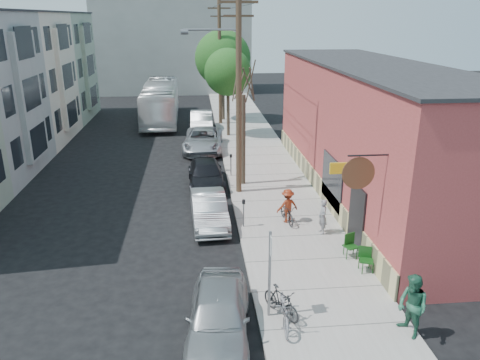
{
  "coord_description": "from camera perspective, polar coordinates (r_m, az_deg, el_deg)",
  "views": [
    {
      "loc": [
        0.33,
        -17.18,
        8.71
      ],
      "look_at": [
        2.31,
        3.33,
        1.5
      ],
      "focal_mm": 35.0,
      "sensor_mm": 36.0,
      "label": 1
    }
  ],
  "objects": [
    {
      "name": "car_3",
      "position": [
        32.09,
        -4.52,
        4.89
      ],
      "size": [
        2.95,
        5.69,
        1.53
      ],
      "primitive_type": "imported",
      "rotation": [
        0.0,
        0.0,
        -0.07
      ],
      "color": "#A5A7AC",
      "rests_on": "ground"
    },
    {
      "name": "car_4",
      "position": [
        37.63,
        -4.71,
        7.09
      ],
      "size": [
        1.76,
        4.9,
        1.61
      ],
      "primitive_type": "imported",
      "rotation": [
        0.0,
        0.0,
        -0.01
      ],
      "color": "#A4A9AC",
      "rests_on": "ground"
    },
    {
      "name": "tree_leafy_mid",
      "position": [
        35.14,
        -1.49,
        12.99
      ],
      "size": [
        3.45,
        3.45,
        6.46
      ],
      "color": "#44392C",
      "rests_on": "sidewalk"
    },
    {
      "name": "tree_bare",
      "position": [
        24.71,
        0.4,
        4.84
      ],
      "size": [
        0.24,
        0.24,
        4.8
      ],
      "color": "#44392C",
      "rests_on": "sidewalk"
    },
    {
      "name": "patio_chair_b",
      "position": [
        17.33,
        15.16,
        -9.4
      ],
      "size": [
        0.64,
        0.64,
        0.88
      ],
      "primitive_type": null,
      "rotation": [
        0.0,
        0.0,
        -0.33
      ],
      "color": "#134413",
      "rests_on": "sidewalk"
    },
    {
      "name": "apartment_row",
      "position": [
        33.74,
        -27.07,
        10.05
      ],
      "size": [
        6.3,
        32.0,
        9.0
      ],
      "color": "#94A088",
      "rests_on": "ground"
    },
    {
      "name": "sign_post",
      "position": [
        13.89,
        3.65,
        -10.45
      ],
      "size": [
        0.07,
        0.45,
        2.8
      ],
      "color": "slate",
      "rests_on": "sidewalk"
    },
    {
      "name": "car_1",
      "position": [
        20.64,
        -3.78,
        -3.61
      ],
      "size": [
        1.69,
        4.3,
        1.39
      ],
      "primitive_type": "imported",
      "rotation": [
        0.0,
        0.0,
        0.05
      ],
      "color": "#9EA2A5",
      "rests_on": "ground"
    },
    {
      "name": "ground",
      "position": [
        19.27,
        -5.95,
        -7.71
      ],
      "size": [
        120.0,
        120.0,
        0.0
      ],
      "primitive_type": "plane",
      "color": "black"
    },
    {
      "name": "cyclist",
      "position": [
        20.55,
        5.81,
        -3.13
      ],
      "size": [
        1.1,
        0.82,
        1.53
      ],
      "primitive_type": "imported",
      "rotation": [
        0.0,
        0.0,
        3.42
      ],
      "color": "maroon",
      "rests_on": "sidewalk"
    },
    {
      "name": "bus",
      "position": [
        42.1,
        -9.66,
        9.41
      ],
      "size": [
        3.03,
        12.15,
        3.37
      ],
      "primitive_type": "imported",
      "rotation": [
        0.0,
        0.0,
        0.02
      ],
      "color": "white",
      "rests_on": "ground"
    },
    {
      "name": "car_2",
      "position": [
        25.25,
        -4.16,
        0.65
      ],
      "size": [
        2.0,
        4.65,
        1.34
      ],
      "primitive_type": "imported",
      "rotation": [
        0.0,
        0.0,
        0.03
      ],
      "color": "black",
      "rests_on": "ground"
    },
    {
      "name": "patron_grey",
      "position": [
        19.7,
        10.04,
        -4.42
      ],
      "size": [
        0.38,
        0.56,
        1.49
      ],
      "primitive_type": "imported",
      "rotation": [
        0.0,
        0.0,
        -1.53
      ],
      "color": "gray",
      "rests_on": "sidewalk"
    },
    {
      "name": "sidewalk",
      "position": [
        29.74,
        2.3,
        2.38
      ],
      "size": [
        4.5,
        58.0,
        0.15
      ],
      "primitive_type": "cube",
      "color": "#A9A39C",
      "rests_on": "ground"
    },
    {
      "name": "parking_meter_far",
      "position": [
        26.46,
        -1.11,
        2.3
      ],
      "size": [
        0.14,
        0.14,
        1.24
      ],
      "color": "slate",
      "rests_on": "sidewalk"
    },
    {
      "name": "utility_pole_near",
      "position": [
        22.95,
        -0.31,
        11.0
      ],
      "size": [
        3.57,
        0.28,
        10.0
      ],
      "color": "#503A28",
      "rests_on": "sidewalk"
    },
    {
      "name": "cyclist_bike",
      "position": [
        20.68,
        5.78,
        -4.0
      ],
      "size": [
        0.77,
        1.67,
        0.85
      ],
      "primitive_type": "imported",
      "rotation": [
        0.0,
        0.0,
        0.13
      ],
      "color": "black",
      "rests_on": "sidewalk"
    },
    {
      "name": "patron_green",
      "position": [
        14.33,
        20.27,
        -14.22
      ],
      "size": [
        0.93,
        1.07,
        1.88
      ],
      "primitive_type": "imported",
      "rotation": [
        0.0,
        0.0,
        -1.29
      ],
      "color": "#276247",
      "rests_on": "sidewalk"
    },
    {
      "name": "cafe_building",
      "position": [
        24.42,
        15.49,
        5.78
      ],
      "size": [
        6.6,
        20.2,
        6.61
      ],
      "color": "#AD4140",
      "rests_on": "ground"
    },
    {
      "name": "utility_pole_far",
      "position": [
        39.34,
        -2.48,
        14.36
      ],
      "size": [
        1.8,
        0.28,
        10.0
      ],
      "color": "#503A28",
      "rests_on": "sidewalk"
    },
    {
      "name": "parked_bike_b",
      "position": [
        14.2,
        5.49,
        -15.46
      ],
      "size": [
        0.8,
        1.93,
        0.99
      ],
      "primitive_type": "imported",
      "rotation": [
        0.0,
        0.0,
        -0.08
      ],
      "color": "slate",
      "rests_on": "sidewalk"
    },
    {
      "name": "car_0",
      "position": [
        13.78,
        -2.64,
        -16.09
      ],
      "size": [
        2.17,
        4.5,
        1.48
      ],
      "primitive_type": "imported",
      "rotation": [
        0.0,
        0.0,
        -0.1
      ],
      "color": "#93979A",
      "rests_on": "ground"
    },
    {
      "name": "end_cap_building",
      "position": [
        59.29,
        -8.1,
        16.48
      ],
      "size": [
        18.0,
        8.0,
        12.0
      ],
      "primitive_type": "cube",
      "color": "#9E9E99",
      "rests_on": "ground"
    },
    {
      "name": "patio_chair_a",
      "position": [
        18.16,
        13.34,
        -7.85
      ],
      "size": [
        0.65,
        0.65,
        0.88
      ],
      "primitive_type": null,
      "rotation": [
        0.0,
        0.0,
        0.39
      ],
      "color": "#134413",
      "rests_on": "sidewalk"
    },
    {
      "name": "tree_leafy_far",
      "position": [
        40.92,
        -2.1,
        14.6
      ],
      "size": [
        4.73,
        4.73,
        7.61
      ],
      "color": "#44392C",
      "rests_on": "sidewalk"
    },
    {
      "name": "parking_meter_near",
      "position": [
        19.95,
        0.44,
        -3.51
      ],
      "size": [
        0.14,
        0.14,
        1.24
      ],
      "color": "slate",
      "rests_on": "sidewalk"
    },
    {
      "name": "parked_bike_a",
      "position": [
        14.57,
        5.03,
        -14.57
      ],
      "size": [
        1.18,
        1.55,
        0.93
      ],
      "primitive_type": "imported",
      "rotation": [
        0.0,
        0.0,
        0.55
      ],
      "color": "black",
      "rests_on": "sidewalk"
    }
  ]
}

